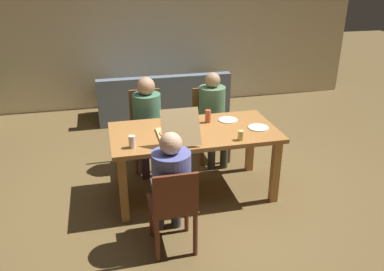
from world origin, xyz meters
TOP-DOWN VIEW (x-y plane):
  - ground_plane at (0.00, 0.00)m, footprint 20.00×20.00m
  - back_wall at (0.00, 3.29)m, footprint 7.66×0.12m
  - dining_table at (0.00, 0.00)m, footprint 1.80×0.91m
  - chair_0 at (-0.41, 0.88)m, footprint 0.42×0.46m
  - person_0 at (-0.41, 0.73)m, footprint 0.35×0.55m
  - chair_1 at (-0.41, -0.93)m, footprint 0.40×0.42m
  - person_1 at (-0.41, -0.80)m, footprint 0.34×0.50m
  - chair_2 at (0.44, 0.91)m, footprint 0.44×0.45m
  - person_2 at (0.44, 0.76)m, footprint 0.34×0.53m
  - pizza_box_0 at (-0.22, -0.13)m, footprint 0.38×0.54m
  - plate_0 at (0.45, 0.20)m, footprint 0.22×0.22m
  - plate_1 at (0.70, -0.10)m, footprint 0.22×0.22m
  - drinking_glass_0 at (-0.69, -0.28)m, footprint 0.07×0.07m
  - drinking_glass_1 at (0.21, 0.20)m, footprint 0.06×0.06m
  - drinking_glass_2 at (0.40, -0.35)m, footprint 0.06×0.06m
  - couch at (0.07, 2.56)m, footprint 2.18×0.83m

SIDE VIEW (x-z plane):
  - ground_plane at x=0.00m, z-range 0.00..0.00m
  - couch at x=0.07m, z-range -0.11..0.66m
  - chair_1 at x=-0.41m, z-range 0.04..0.90m
  - chair_2 at x=0.44m, z-range 0.03..0.95m
  - chair_0 at x=-0.41m, z-range 0.02..0.99m
  - dining_table at x=0.00m, z-range 0.28..1.06m
  - person_1 at x=-0.41m, z-range 0.11..1.25m
  - person_2 at x=0.44m, z-range 0.10..1.29m
  - person_0 at x=-0.41m, z-range 0.11..1.29m
  - plate_0 at x=0.45m, z-range 0.78..0.79m
  - plate_1 at x=0.70m, z-range 0.78..0.79m
  - drinking_glass_2 at x=0.40m, z-range 0.78..0.88m
  - pizza_box_0 at x=-0.22m, z-range 0.64..1.01m
  - drinking_glass_0 at x=-0.69m, z-range 0.78..0.90m
  - drinking_glass_1 at x=0.21m, z-range 0.78..0.92m
  - back_wall at x=0.00m, z-range 0.00..2.88m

